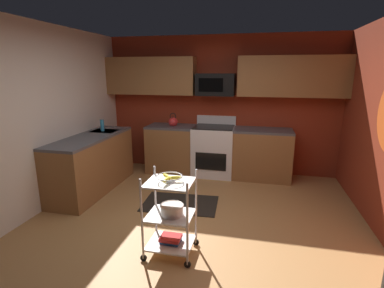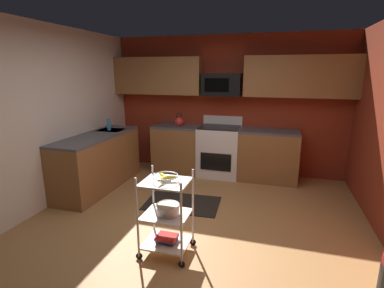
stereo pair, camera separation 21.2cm
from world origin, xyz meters
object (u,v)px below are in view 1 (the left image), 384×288
Objects in this scene: rolling_cart at (170,215)px; mixing_bowl_large at (172,210)px; book_stack at (171,239)px; kettle at (173,122)px; microwave at (216,85)px; dish_soap_bottle at (102,125)px; oven_range at (214,150)px; fruit_bowl at (169,178)px.

rolling_cart reaches higher than mixing_bowl_large.
book_stack is 0.84× the size of kettle.
microwave is 3.14× the size of book_stack.
rolling_cart is 2.64m from dish_soap_bottle.
rolling_cart is 3.47× the size of kettle.
oven_range is at bearing 22.81° from dish_soap_bottle.
rolling_cart is at bearing -91.14° from microwave.
oven_range is at bearing 88.80° from book_stack.
rolling_cart reaches higher than book_stack.
kettle is at bearing 105.75° from book_stack.
rolling_cart is at bearing -180.00° from mixing_bowl_large.
microwave is at bearing 89.30° from mixing_bowl_large.
fruit_bowl is (-0.05, -2.63, 0.40)m from oven_range.
oven_range is 5.50× the size of dish_soap_bottle.
rolling_cart is at bearing -104.04° from book_stack.
oven_range is 2.08m from dish_soap_bottle.
dish_soap_bottle reaches higher than oven_range.
dish_soap_bottle reaches higher than mixing_bowl_large.
microwave is at bearing 88.86° from book_stack.
rolling_cart is 2.78m from kettle.
mixing_bowl_large is (-0.03, -2.63, 0.04)m from oven_range.
mixing_bowl_large is 2.77m from kettle.
kettle is 1.31m from dish_soap_bottle.
dish_soap_bottle is (-1.80, 1.85, 0.57)m from rolling_cart.
microwave reaches higher than fruit_bowl.
microwave is at bearing 7.78° from kettle.
mixing_bowl_large is 0.95× the size of kettle.
rolling_cart is at bearing -91.20° from oven_range.
mixing_bowl_large is 1.13× the size of book_stack.
rolling_cart is 0.29m from book_stack.
kettle is at bearing 105.75° from fruit_bowl.
rolling_cart reaches higher than fruit_bowl.
rolling_cart is at bearing -45.76° from dish_soap_bottle.
fruit_bowl is at bearing -74.25° from kettle.
kettle reaches higher than book_stack.
mixing_bowl_large is 0.35m from book_stack.
microwave is 2.85m from fruit_bowl.
dish_soap_bottle reaches higher than book_stack.
microwave is at bearing 25.51° from dish_soap_bottle.
dish_soap_bottle reaches higher than rolling_cart.
microwave reaches higher than oven_range.
kettle reaches higher than mixing_bowl_large.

